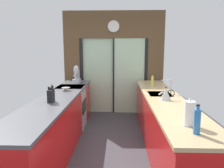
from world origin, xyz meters
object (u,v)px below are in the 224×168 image
Objects in this scene: knife_block at (51,96)px; paper_towel_roll at (189,114)px; oven_range at (71,107)px; soap_bottle_near at (197,121)px; soap_bottle_far at (152,81)px; stand_mixer at (77,76)px; kettle at (166,94)px; mixing_bowl at (66,89)px.

knife_block is 2.01m from paper_towel_roll.
oven_range is 1.49m from knife_block.
soap_bottle_near is at bearing -90.00° from paper_towel_roll.
soap_bottle_near is 1.16× the size of soap_bottle_far.
soap_bottle_near is (1.80, -2.55, 0.59)m from oven_range.
stand_mixer is 1.68× the size of soap_bottle_far.
oven_range is 3.54× the size of kettle.
soap_bottle_far is (0.00, 2.74, -0.02)m from soap_bottle_near.
stand_mixer reaches higher than paper_towel_roll.
oven_range is 3.14× the size of paper_towel_roll.
oven_range is at bearing 92.18° from mixing_bowl.
paper_towel_roll is (1.78, -1.84, 0.10)m from mixing_bowl.
stand_mixer is 3.60m from soap_bottle_near.
paper_towel_roll is (-0.00, -1.14, 0.03)m from kettle.
stand_mixer reaches higher than mixing_bowl.
soap_bottle_near is at bearing -49.22° from mixing_bowl.
soap_bottle_near reaches higher than soap_bottle_far.
paper_towel_roll reaches higher than kettle.
stand_mixer is (-0.00, 1.96, 0.06)m from knife_block.
oven_range is at bearing 127.78° from paper_towel_roll.
mixing_bowl is at bearing -90.00° from stand_mixer.
soap_bottle_near is (1.78, -1.17, 0.03)m from knife_block.
mixing_bowl is 0.62× the size of knife_block.
stand_mixer is at bearing 135.22° from kettle.
oven_range is 1.90m from soap_bottle_far.
mixing_bowl is 1.08m from stand_mixer.
paper_towel_roll is at bearing -45.90° from mixing_bowl.
paper_towel_roll is at bearing -90.11° from kettle.
oven_range is 0.69m from mixing_bowl.
mixing_bowl is 0.68× the size of soap_bottle_far.
soap_bottle_far reaches higher than oven_range.
soap_bottle_near reaches higher than knife_block.
mixing_bowl is 0.90m from knife_block.
oven_range is at bearing 90.77° from knife_block.
oven_range is 5.46× the size of mixing_bowl.
paper_towel_roll is at bearing -90.00° from soap_bottle_far.
kettle is 1.37m from soap_bottle_near.
stand_mixer is 1.82m from soap_bottle_far.
knife_block reaches higher than soap_bottle_far.
soap_bottle_far reaches higher than mixing_bowl.
stand_mixer is (0.00, 1.07, 0.13)m from mixing_bowl.
soap_bottle_far is (1.78, -0.40, -0.05)m from stand_mixer.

